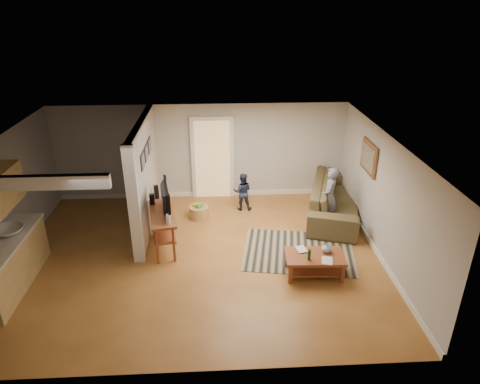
% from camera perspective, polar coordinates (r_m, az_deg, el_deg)
% --- Properties ---
extents(ground, '(7.50, 7.50, 0.00)m').
position_cam_1_polar(ground, '(9.04, -5.48, -8.56)').
color(ground, brown).
rests_on(ground, ground).
extents(room_shell, '(7.54, 6.02, 2.52)m').
position_cam_1_polar(room_shell, '(8.84, -12.69, 0.85)').
color(room_shell, '#ADACA6').
rests_on(room_shell, ground).
extents(area_rug, '(2.56, 2.05, 0.01)m').
position_cam_1_polar(area_rug, '(9.24, 7.84, -7.86)').
color(area_rug, black).
rests_on(area_rug, ground).
extents(sofa, '(1.92, 3.07, 0.84)m').
position_cam_1_polar(sofa, '(10.91, 12.43, -2.83)').
color(sofa, '#3F371F').
rests_on(sofa, ground).
extents(coffee_table, '(1.15, 0.71, 0.66)m').
position_cam_1_polar(coffee_table, '(8.42, 10.02, -8.82)').
color(coffee_table, brown).
rests_on(coffee_table, ground).
extents(tv_console, '(0.73, 1.41, 1.16)m').
position_cam_1_polar(tv_console, '(9.05, -10.25, -3.16)').
color(tv_console, brown).
rests_on(tv_console, ground).
extents(speaker_left, '(0.13, 0.13, 1.07)m').
position_cam_1_polar(speaker_left, '(9.57, -11.45, -3.21)').
color(speaker_left, black).
rests_on(speaker_left, ground).
extents(speaker_right, '(0.13, 0.13, 0.98)m').
position_cam_1_polar(speaker_right, '(10.19, -10.95, -1.67)').
color(speaker_right, black).
rests_on(speaker_right, ground).
extents(toy_basket, '(0.47, 0.47, 0.42)m').
position_cam_1_polar(toy_basket, '(10.44, -5.48, -2.58)').
color(toy_basket, '#9C6D43').
rests_on(toy_basket, ground).
extents(child, '(0.49, 0.60, 1.42)m').
position_cam_1_polar(child, '(10.42, 11.50, -4.12)').
color(child, slate).
rests_on(child, ground).
extents(toddler, '(0.50, 0.40, 0.97)m').
position_cam_1_polar(toddler, '(10.88, 0.33, -2.28)').
color(toddler, '#1E273F').
rests_on(toddler, ground).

